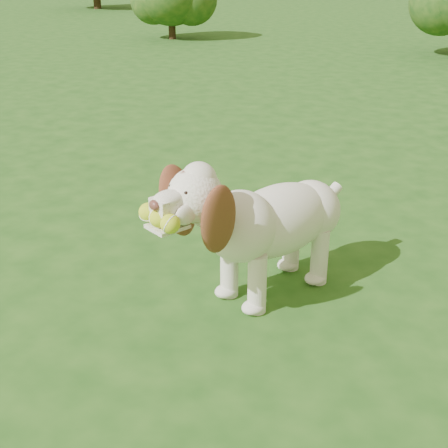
% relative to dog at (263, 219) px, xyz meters
% --- Properties ---
extents(ground, '(80.00, 80.00, 0.00)m').
position_rel_dog_xyz_m(ground, '(0.52, 0.29, -0.40)').
color(ground, '#1C4714').
rests_on(ground, ground).
extents(dog, '(0.71, 1.11, 0.75)m').
position_rel_dog_xyz_m(dog, '(0.00, 0.00, 0.00)').
color(dog, silver).
rests_on(dog, ground).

